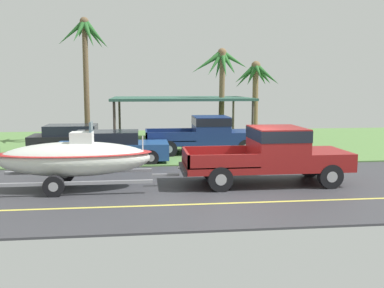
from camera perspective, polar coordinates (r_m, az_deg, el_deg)
ground at (r=22.25m, az=1.64°, el=-0.81°), size 36.00×22.00×0.11m
pickup_truck_towing at (r=14.77m, az=11.18°, el=-1.13°), size 5.79×2.09×1.94m
boat_on_trailer at (r=14.25m, az=-15.52°, el=-1.88°), size 6.11×2.14×2.18m
parked_pickup_background at (r=20.82m, az=2.44°, el=1.48°), size 5.82×1.98×1.85m
parked_sedan_near at (r=18.74m, az=-10.74°, el=-0.46°), size 4.77×1.87×1.38m
parked_sedan_far at (r=22.20m, az=-15.43°, el=0.67°), size 4.44×1.93×1.38m
carport_awning at (r=24.94m, az=-1.53°, el=6.02°), size 7.86×5.48×2.65m
palm_tree_near_left at (r=26.38m, az=8.61°, el=8.44°), size 2.76×3.26×4.81m
palm_tree_near_right at (r=24.78m, az=3.87°, el=9.89°), size 3.45×2.96×5.45m
palm_tree_mid at (r=25.19m, az=-13.97°, el=12.42°), size 2.96×2.77×7.12m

